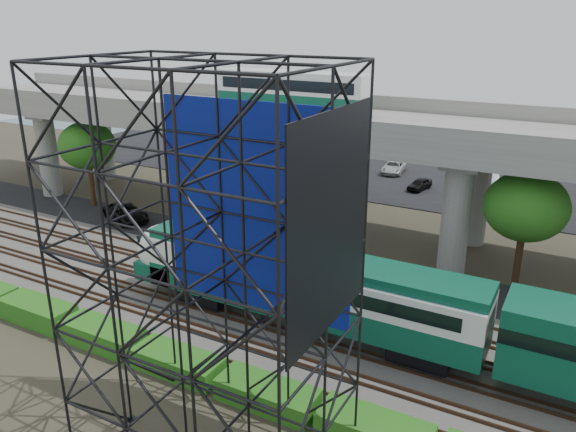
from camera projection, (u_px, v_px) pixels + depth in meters
The scene contains 13 objects.
ground at pixel (214, 326), 31.21m from camera, with size 140.00×140.00×0.00m, color #474233.
ballast_bed at pixel (234, 309), 32.83m from camera, with size 90.00×12.00×0.20m, color slate.
service_road at pixel (301, 258), 39.88m from camera, with size 90.00×5.00×0.08m, color black.
parking_lot at pixel (403, 179), 59.30m from camera, with size 90.00×18.00×0.08m, color black.
harbor_water at pixel (453, 142), 77.49m from camera, with size 140.00×40.00×0.03m, color #3F5C67.
rail_tracks at pixel (234, 306), 32.77m from camera, with size 90.00×9.52×0.16m.
commuter_train at pixel (341, 292), 28.85m from camera, with size 29.30×3.06×4.30m.
overpass at pixel (333, 131), 41.81m from camera, with size 80.00×12.00×12.40m.
scaffold_tower at pixel (209, 285), 19.42m from camera, with size 9.36×6.36×15.00m.
hedge_strip at pixel (178, 362), 27.01m from camera, with size 34.60×1.80×1.20m.
trees at pixel (282, 158), 44.82m from camera, with size 40.94×16.94×7.69m.
suv at pixel (126, 212), 47.00m from camera, with size 2.34×5.07×1.41m, color black.
parked_cars at pixel (414, 176), 58.24m from camera, with size 38.86×9.54×1.27m.
Camera 1 is at (16.75, -22.02, 16.22)m, focal length 35.00 mm.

